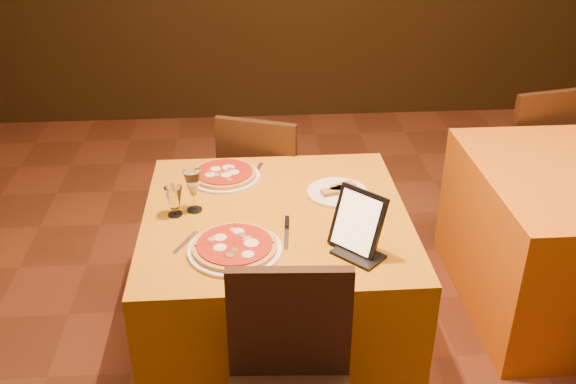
{
  "coord_description": "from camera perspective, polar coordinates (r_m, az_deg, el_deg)",
  "views": [
    {
      "loc": [
        -0.57,
        -1.76,
        2.11
      ],
      "look_at": [
        -0.41,
        0.52,
        0.86
      ],
      "focal_mm": 40.0,
      "sensor_mm": 36.0,
      "label": 1
    }
  ],
  "objects": [
    {
      "name": "tablet",
      "position": [
        2.4,
        6.2,
        -2.62
      ],
      "size": [
        0.21,
        0.22,
        0.24
      ],
      "primitive_type": "cube",
      "rotation": [
        -0.35,
        0.0,
        -0.8
      ],
      "color": "black",
      "rests_on": "main_table"
    },
    {
      "name": "chair_main_far",
      "position": [
        3.52,
        -1.78,
        0.62
      ],
      "size": [
        0.53,
        0.53,
        0.91
      ],
      "primitive_type": null,
      "rotation": [
        0.0,
        0.0,
        2.79
      ],
      "color": "black",
      "rests_on": "floor"
    },
    {
      "name": "pizza_far",
      "position": [
        2.96,
        -5.69,
        1.5
      ],
      "size": [
        0.33,
        0.33,
        0.03
      ],
      "rotation": [
        0.0,
        0.0,
        -0.04
      ],
      "color": "white",
      "rests_on": "main_table"
    },
    {
      "name": "fork_far",
      "position": [
        3.02,
        -2.73,
        1.94
      ],
      "size": [
        0.06,
        0.16,
        0.01
      ],
      "primitive_type": "cube",
      "rotation": [
        0.0,
        0.0,
        1.28
      ],
      "color": "#A2A3A9",
      "rests_on": "main_table"
    },
    {
      "name": "main_table",
      "position": [
        2.88,
        -1.03,
        -8.33
      ],
      "size": [
        1.1,
        1.1,
        0.75
      ],
      "primitive_type": "cube",
      "color": "#B56F0B",
      "rests_on": "floor"
    },
    {
      "name": "cutlet_dish",
      "position": [
        2.82,
        4.41,
        0.05
      ],
      "size": [
        0.27,
        0.27,
        0.03
      ],
      "rotation": [
        0.0,
        0.0,
        0.41
      ],
      "color": "white",
      "rests_on": "main_table"
    },
    {
      "name": "chair_side_far",
      "position": [
        4.14,
        19.78,
        3.31
      ],
      "size": [
        0.55,
        0.55,
        0.91
      ],
      "primitive_type": null,
      "rotation": [
        0.0,
        0.0,
        3.35
      ],
      "color": "black",
      "rests_on": "floor"
    },
    {
      "name": "pizza_near",
      "position": [
        2.44,
        -4.75,
        -4.97
      ],
      "size": [
        0.36,
        0.36,
        0.03
      ],
      "rotation": [
        0.0,
        0.0,
        0.04
      ],
      "color": "white",
      "rests_on": "main_table"
    },
    {
      "name": "knife",
      "position": [
        2.53,
        -0.12,
        -3.81
      ],
      "size": [
        0.04,
        0.21,
        0.01
      ],
      "primitive_type": "cube",
      "rotation": [
        0.0,
        0.0,
        1.48
      ],
      "color": "#ACADB3",
      "rests_on": "main_table"
    },
    {
      "name": "wine_glass",
      "position": [
        2.68,
        -8.43,
        0.13
      ],
      "size": [
        0.1,
        0.1,
        0.19
      ],
      "primitive_type": null,
      "rotation": [
        0.0,
        0.0,
        0.24
      ],
      "color": "#E9E784",
      "rests_on": "main_table"
    },
    {
      "name": "fork_near",
      "position": [
        2.51,
        -9.08,
        -4.43
      ],
      "size": [
        0.09,
        0.16,
        0.01
      ],
      "primitive_type": "cube",
      "rotation": [
        0.0,
        0.0,
        1.11
      ],
      "color": "silver",
      "rests_on": "main_table"
    },
    {
      "name": "water_glass",
      "position": [
        2.67,
        -10.08,
        -0.82
      ],
      "size": [
        0.1,
        0.1,
        0.13
      ],
      "primitive_type": null,
      "rotation": [
        0.0,
        0.0,
        0.37
      ],
      "color": "silver",
      "rests_on": "main_table"
    }
  ]
}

